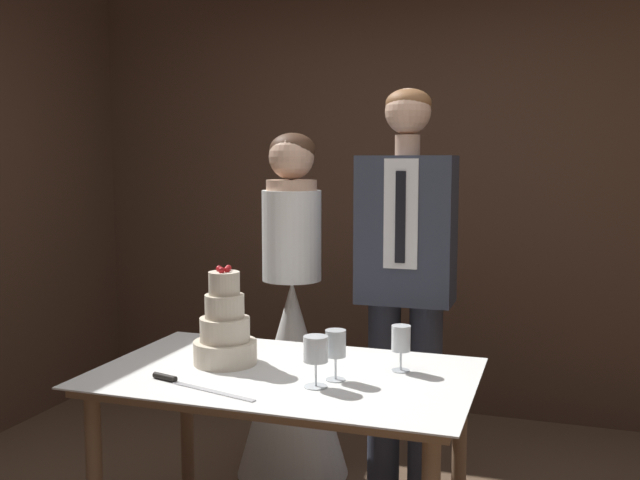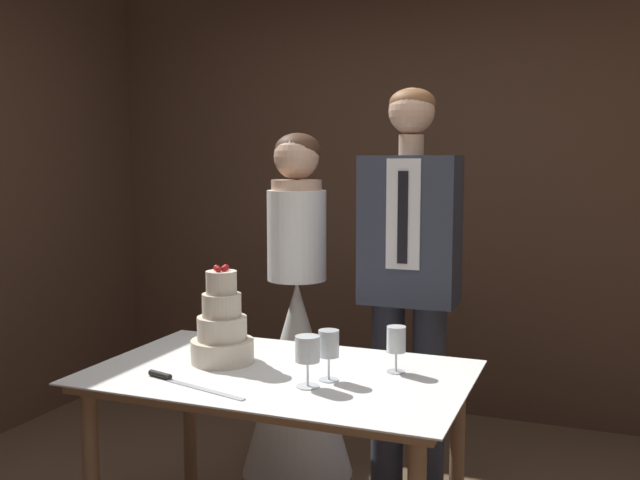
# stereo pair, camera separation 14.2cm
# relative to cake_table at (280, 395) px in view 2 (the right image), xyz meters

# --- Properties ---
(wall_back) EXTENTS (4.59, 0.12, 2.66)m
(wall_back) POSITION_rel_cake_table_xyz_m (0.17, 1.95, 0.66)
(wall_back) COLOR #513828
(wall_back) RESTS_ON ground_plane
(cake_table) EXTENTS (1.35, 0.83, 0.76)m
(cake_table) POSITION_rel_cake_table_xyz_m (0.00, 0.00, 0.00)
(cake_table) COLOR #8E6B4C
(cake_table) RESTS_ON ground_plane
(tiered_cake) EXTENTS (0.24, 0.24, 0.37)m
(tiered_cake) POSITION_rel_cake_table_xyz_m (-0.25, 0.03, 0.21)
(tiered_cake) COLOR beige
(tiered_cake) RESTS_ON cake_table
(cake_knife) EXTENTS (0.44, 0.14, 0.02)m
(cake_knife) POSITION_rel_cake_table_xyz_m (-0.28, -0.25, 0.10)
(cake_knife) COLOR silver
(cake_knife) RESTS_ON cake_table
(wine_glass_near) EXTENTS (0.07, 0.07, 0.17)m
(wine_glass_near) POSITION_rel_cake_table_xyz_m (0.39, 0.14, 0.20)
(wine_glass_near) COLOR silver
(wine_glass_near) RESTS_ON cake_table
(wine_glass_middle) EXTENTS (0.07, 0.07, 0.18)m
(wine_glass_middle) POSITION_rel_cake_table_xyz_m (0.20, -0.04, 0.21)
(wine_glass_middle) COLOR silver
(wine_glass_middle) RESTS_ON cake_table
(wine_glass_far) EXTENTS (0.08, 0.08, 0.17)m
(wine_glass_far) POSITION_rel_cake_table_xyz_m (0.16, -0.13, 0.21)
(wine_glass_far) COLOR silver
(wine_glass_far) RESTS_ON cake_table
(bride) EXTENTS (0.54, 0.54, 1.64)m
(bride) POSITION_rel_cake_table_xyz_m (-0.27, 0.80, -0.06)
(bride) COLOR white
(bride) RESTS_ON ground_plane
(groom) EXTENTS (0.42, 0.25, 1.83)m
(groom) POSITION_rel_cake_table_xyz_m (0.27, 0.80, 0.35)
(groom) COLOR #333847
(groom) RESTS_ON ground_plane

